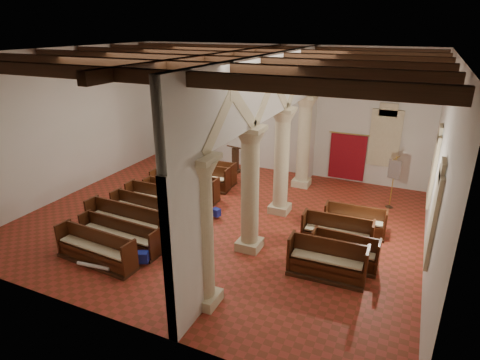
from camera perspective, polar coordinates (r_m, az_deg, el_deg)
name	(u,v)px	position (r m, az deg, el deg)	size (l,w,h in m)	color
floor	(221,219)	(15.14, -2.72, -5.56)	(14.00, 14.00, 0.00)	maroon
ceiling	(218,52)	(13.53, -3.18, 17.75)	(14.00, 14.00, 0.00)	black
wall_back	(277,110)	(19.42, 5.26, 9.84)	(14.00, 0.02, 6.00)	silver
wall_front	(96,210)	(9.44, -19.77, -4.01)	(14.00, 0.02, 6.00)	silver
wall_left	(69,123)	(18.25, -23.09, 7.49)	(0.02, 12.00, 6.00)	silver
wall_right	(441,170)	(12.62, 26.68, 1.28)	(0.02, 12.00, 6.00)	silver
ceiling_beams	(218,58)	(13.54, -3.17, 16.99)	(13.80, 11.80, 0.30)	#381F12
arcade	(268,131)	(13.19, 4.05, 6.90)	(0.90, 11.90, 6.00)	beige
window_right_a	(435,217)	(11.50, 26.03, -4.78)	(0.03, 1.00, 2.20)	#337360
window_right_b	(435,169)	(15.24, 25.99, 1.38)	(0.03, 1.00, 2.20)	#337360
window_back	(385,138)	(18.60, 19.91, 5.61)	(1.00, 0.03, 2.20)	#337360
pipe_organ	(191,136)	(21.22, -6.95, 6.24)	(2.10, 0.85, 4.40)	#381F12
lectern	(235,161)	(19.61, -0.68, 2.74)	(0.65, 0.68, 1.41)	#3B2912
dossal_curtain	(347,157)	(18.98, 15.02, 3.20)	(1.80, 0.07, 2.17)	maroon
processional_banner	(392,189)	(16.84, 20.76, -1.27)	(0.47, 0.60, 2.14)	#381F12
hymnal_box_a	(143,257)	(12.66, -13.66, -10.61)	(0.33, 0.27, 0.33)	navy
hymnal_box_b	(169,250)	(12.89, -10.04, -9.84)	(0.28, 0.23, 0.28)	navy
hymnal_box_c	(216,212)	(15.10, -3.42, -4.61)	(0.29, 0.24, 0.29)	navy
tube_heater_a	(93,266)	(12.87, -20.14, -11.40)	(0.11, 0.11, 1.10)	silver
tube_heater_b	(98,253)	(13.47, -19.60, -9.77)	(0.11, 0.11, 1.11)	white
nave_pew_0	(96,253)	(13.12, -19.76, -9.72)	(2.82, 0.87, 1.05)	#381F12
nave_pew_1	(119,239)	(13.73, -16.77, -8.06)	(3.02, 0.79, 0.96)	#381F12
nave_pew_2	(128,227)	(14.25, -15.61, -6.49)	(3.26, 0.89, 1.15)	#381F12
nave_pew_3	(143,214)	(15.17, -13.60, -4.69)	(2.69, 0.86, 1.03)	#381F12
nave_pew_4	(158,203)	(15.86, -11.58, -3.28)	(2.65, 0.74, 1.06)	#381F12
nave_pew_5	(176,199)	(16.13, -9.05, -2.70)	(2.82, 0.75, 1.04)	#381F12
nave_pew_6	(184,190)	(16.96, -7.93, -1.41)	(3.06, 0.76, 1.04)	#381F12
nave_pew_7	(194,180)	(17.97, -6.59, 0.01)	(3.35, 0.93, 1.06)	#381F12
nave_pew_8	(206,174)	(18.61, -4.87, 0.82)	(2.89, 0.69, 1.03)	#381F12
aisle_pew_0	(327,265)	(12.00, 12.21, -11.75)	(2.24, 0.83, 1.14)	#381F12
aisle_pew_1	(344,256)	(12.64, 14.58, -10.37)	(1.98, 0.69, 1.03)	#381F12
aisle_pew_2	(336,238)	(13.48, 13.54, -7.98)	(2.27, 0.81, 1.11)	#381F12
aisle_pew_3	(354,225)	(14.54, 15.95, -6.13)	(2.10, 0.77, 1.00)	#381F12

